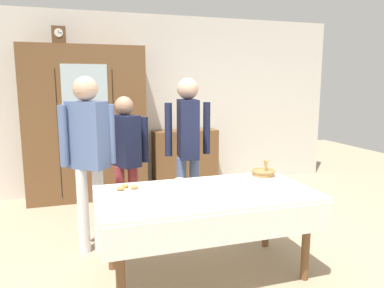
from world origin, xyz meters
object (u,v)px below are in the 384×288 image
tea_cup_near_left (274,186)px  spoon_mid_right (193,192)px  bookshelf_low (185,160)px  person_by_cabinet (188,139)px  wall_cabinet (86,124)px  tea_cup_back_edge (180,182)px  pastry_plate (127,189)px  dining_table (207,204)px  person_beside_shelf (125,151)px  bread_basket (263,172)px  spoon_near_left (239,193)px  mantel_clock (59,35)px  tea_cup_mid_right (242,181)px  person_behind_table_right (88,147)px  book_stack (185,127)px

tea_cup_near_left → spoon_mid_right: tea_cup_near_left is taller
bookshelf_low → person_by_cabinet: person_by_cabinet is taller
tea_cup_near_left → bookshelf_low: bearing=90.3°
wall_cabinet → spoon_mid_right: 2.68m
tea_cup_back_edge → pastry_plate: (-0.48, -0.04, -0.02)m
spoon_mid_right → person_by_cabinet: 1.04m
wall_cabinet → tea_cup_near_left: wall_cabinet is taller
dining_table → wall_cabinet: bearing=109.2°
person_beside_shelf → bread_basket: bearing=-34.7°
pastry_plate → spoon_near_left: pastry_plate is taller
bread_basket → person_beside_shelf: person_beside_shelf is taller
pastry_plate → mantel_clock: bearing=103.4°
tea_cup_mid_right → spoon_mid_right: bearing=-168.3°
spoon_mid_right → mantel_clock: bearing=113.1°
dining_table → tea_cup_near_left: (0.60, -0.06, 0.13)m
bookshelf_low → tea_cup_mid_right: bearing=-94.5°
pastry_plate → person_behind_table_right: size_ratio=0.16×
bread_basket → person_by_cabinet: bearing=133.0°
person_beside_shelf → tea_cup_back_edge: bearing=-68.8°
mantel_clock → tea_cup_mid_right: mantel_clock is taller
bread_basket → spoon_near_left: 0.67m
person_by_cabinet → person_behind_table_right: bearing=-168.7°
wall_cabinet → bookshelf_low: (1.49, 0.05, -0.62)m
bread_basket → spoon_mid_right: (-0.84, -0.33, -0.03)m
wall_cabinet → pastry_plate: size_ratio=7.81×
mantel_clock → person_beside_shelf: size_ratio=0.16×
book_stack → pastry_plate: (-1.23, -2.38, -0.22)m
spoon_near_left → spoon_mid_right: 0.39m
person_beside_shelf → spoon_near_left: bearing=-59.8°
bookshelf_low → person_behind_table_right: bearing=-129.6°
tea_cup_mid_right → spoon_near_left: 0.28m
wall_cabinet → tea_cup_near_left: size_ratio=16.83×
wall_cabinet → mantel_clock: mantel_clock is taller
tea_cup_mid_right → bread_basket: 0.41m
tea_cup_back_edge → person_by_cabinet: bearing=67.5°
pastry_plate → dining_table: bearing=-22.3°
mantel_clock → spoon_near_left: (1.45, -2.68, -1.55)m
dining_table → person_by_cabinet: size_ratio=1.07×
book_stack → tea_cup_near_left: size_ratio=1.59×
book_stack → bread_basket: (0.14, -2.27, -0.20)m
bread_basket → person_by_cabinet: person_by_cabinet is taller
mantel_clock → book_stack: mantel_clock is taller
book_stack → person_behind_table_right: bearing=-129.6°
tea_cup_back_edge → pastry_plate: size_ratio=0.46×
person_behind_table_right → spoon_mid_right: bearing=-42.4°
bread_basket → pastry_plate: size_ratio=0.86×
wall_cabinet → pastry_plate: (0.26, -2.33, -0.32)m
wall_cabinet → tea_cup_mid_right: wall_cabinet is taller
bookshelf_low → tea_cup_near_left: (0.01, -2.70, 0.31)m
tea_cup_near_left → pastry_plate: (-1.24, 0.33, -0.02)m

